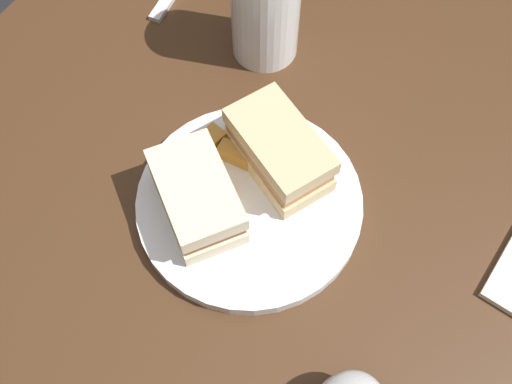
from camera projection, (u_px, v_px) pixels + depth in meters
ground_plane at (259, 353)px, 1.34m from camera, size 6.00×6.00×0.00m
dining_table at (260, 303)px, 1.00m from camera, size 1.24×0.88×0.76m
plate at (249, 203)px, 0.65m from camera, size 0.25×0.25×0.02m
sandwich_half_left at (279, 150)px, 0.64m from camera, size 0.11×0.14×0.06m
sandwich_half_right at (197, 197)px, 0.62m from camera, size 0.12×0.13×0.06m
potato_wedge_front at (203, 147)px, 0.66m from camera, size 0.06×0.03×0.02m
potato_wedge_middle at (237, 142)px, 0.67m from camera, size 0.05×0.04×0.02m
potato_wedge_back at (215, 182)px, 0.65m from camera, size 0.04×0.06×0.02m
potato_wedge_left_edge at (242, 157)px, 0.66m from camera, size 0.02×0.06×0.02m
potato_wedge_right_edge at (195, 165)px, 0.65m from camera, size 0.04×0.04×0.02m
potato_wedge_stray at (198, 175)px, 0.65m from camera, size 0.04×0.05×0.01m
pint_glass at (266, 6)px, 0.70m from camera, size 0.08×0.08×0.17m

